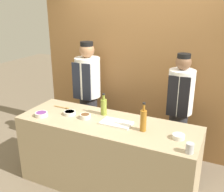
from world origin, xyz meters
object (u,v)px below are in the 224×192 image
Objects in this scene: sauce_bowl_green at (70,113)px; cup_steel at (190,148)px; sauce_bowl_brown at (85,116)px; chef_left at (88,93)px; sauce_bowl_white at (179,136)px; wooden_spoon at (64,107)px; cutting_board at (116,123)px; chef_right at (179,110)px; bottle_amber at (143,120)px; bottle_oil at (104,106)px; sauce_bowl_purple at (41,114)px.

cup_steel is (1.53, -0.27, 0.03)m from sauce_bowl_green.
sauce_bowl_brown is at bearing 168.96° from cup_steel.
sauce_bowl_white is at bearing -26.93° from chef_left.
sauce_bowl_brown is at bearing -20.02° from wooden_spoon.
cup_steel is 0.06× the size of chef_left.
wooden_spoon reaches higher than cutting_board.
chef_right is (0.57, 0.74, -0.01)m from cutting_board.
cup_steel is at bearing -9.90° from sauce_bowl_green.
sauce_bowl_green is 0.45× the size of bottle_amber.
sauce_bowl_green is 0.44m from bottle_oil.
wooden_spoon is 0.61m from chef_left.
bottle_oil is (0.68, 0.38, 0.08)m from sauce_bowl_purple.
sauce_bowl_purple is at bearing -172.38° from bottle_amber.
sauce_bowl_green is 0.77m from chef_left.
sauce_bowl_brown is 1.14m from sauce_bowl_white.
chef_left is (-1.55, 0.78, -0.00)m from sauce_bowl_white.
sauce_bowl_white is 0.28m from cup_steel.
chef_left is at bearing 118.19° from sauce_bowl_brown.
chef_left is (-1.15, 0.77, -0.11)m from bottle_amber.
bottle_amber is (0.34, -0.03, 0.12)m from cutting_board.
sauce_bowl_purple is 0.35m from wooden_spoon.
bottle_amber is (-0.39, 0.01, 0.10)m from sauce_bowl_white.
sauce_bowl_green is 1.55m from cup_steel.
wooden_spoon is at bearing 171.99° from bottle_amber.
wooden_spoon is 0.14× the size of chef_left.
bottle_amber reaches higher than sauce_bowl_brown.
sauce_bowl_white is at bearing -1.56° from bottle_amber.
sauce_bowl_purple is 1.28m from bottle_amber.
cutting_board is at bearing -8.97° from wooden_spoon.
bottle_oil reaches higher than sauce_bowl_brown.
sauce_bowl_brown is at bearing -141.91° from chef_right.
sauce_bowl_purple is 0.65× the size of wooden_spoon.
bottle_amber is at bearing -106.77° from chef_right.
chef_right is at bearing 101.42° from sauce_bowl_white.
bottle_oil is at bearing -145.75° from chef_right.
wooden_spoon is at bearing 159.98° from sauce_bowl_brown.
bottle_amber is 1.38× the size of wooden_spoon.
sauce_bowl_purple is at bearing 177.71° from cup_steel.
cup_steel reaches higher than sauce_bowl_white.
bottle_oil reaches higher than sauce_bowl_white.
chef_left is (-1.70, 1.02, -0.03)m from cup_steel.
wooden_spoon is (-1.56, 0.18, -0.01)m from sauce_bowl_white.
wooden_spoon is at bearing -91.67° from chef_left.
chef_right is at bearing 38.09° from sauce_bowl_brown.
sauce_bowl_brown is 1.24m from chef_right.
chef_right is at bearing 34.25° from bottle_oil.
sauce_bowl_brown is at bearing 179.02° from sauce_bowl_white.
sauce_bowl_green is at bearing -36.63° from wooden_spoon.
bottle_amber is at bearing -33.87° from chef_left.
bottle_oil is 1.23m from cup_steel.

